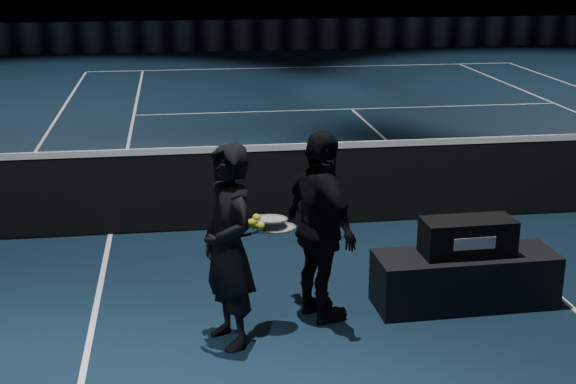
% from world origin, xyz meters
% --- Properties ---
extents(floor, '(36.00, 36.00, 0.00)m').
position_xyz_m(floor, '(0.00, 0.00, 0.00)').
color(floor, black).
rests_on(floor, ground).
extents(court_lines, '(10.98, 23.78, 0.01)m').
position_xyz_m(court_lines, '(0.00, 0.00, 0.00)').
color(court_lines, white).
rests_on(court_lines, floor).
extents(net_mesh, '(12.80, 0.02, 0.86)m').
position_xyz_m(net_mesh, '(0.00, 0.00, 0.45)').
color(net_mesh, black).
rests_on(net_mesh, floor).
extents(net_tape, '(12.80, 0.03, 0.07)m').
position_xyz_m(net_tape, '(0.00, 0.00, 0.92)').
color(net_tape, white).
rests_on(net_tape, net_mesh).
extents(sponsor_backdrop, '(22.00, 0.15, 0.90)m').
position_xyz_m(sponsor_backdrop, '(0.00, 15.50, 0.45)').
color(sponsor_backdrop, black).
rests_on(sponsor_backdrop, floor).
extents(player_bench, '(1.59, 0.57, 0.47)m').
position_xyz_m(player_bench, '(-0.91, -2.24, 0.24)').
color(player_bench, black).
rests_on(player_bench, floor).
extents(racket_bag, '(0.80, 0.36, 0.32)m').
position_xyz_m(racket_bag, '(-0.91, -2.24, 0.63)').
color(racket_bag, black).
rests_on(racket_bag, player_bench).
extents(bag_signature, '(0.37, 0.01, 0.11)m').
position_xyz_m(bag_signature, '(-0.91, -2.41, 0.63)').
color(bag_signature, white).
rests_on(bag_signature, racket_bag).
extents(player_a, '(0.59, 0.70, 1.62)m').
position_xyz_m(player_a, '(-2.99, -2.65, 0.81)').
color(player_a, black).
rests_on(player_a, floor).
extents(player_b, '(0.71, 1.03, 1.62)m').
position_xyz_m(player_b, '(-2.21, -2.32, 0.81)').
color(player_b, black).
rests_on(player_b, floor).
extents(racket_lower, '(0.71, 0.47, 0.03)m').
position_xyz_m(racket_lower, '(-2.58, -2.47, 0.88)').
color(racket_lower, black).
rests_on(racket_lower, player_a).
extents(racket_upper, '(0.71, 0.50, 0.10)m').
position_xyz_m(racket_upper, '(-2.64, -2.46, 0.95)').
color(racket_upper, black).
rests_on(racket_upper, player_b).
extents(tennis_balls, '(0.12, 0.10, 0.12)m').
position_xyz_m(tennis_balls, '(-2.76, -2.54, 0.95)').
color(tennis_balls, gold).
rests_on(tennis_balls, racket_upper).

